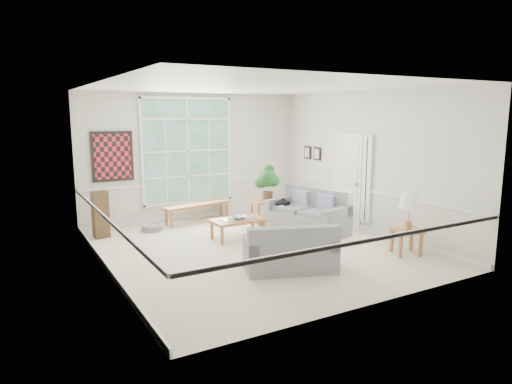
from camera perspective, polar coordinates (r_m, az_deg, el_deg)
floor at (r=8.73m, az=0.08°, el=-7.09°), size 5.50×6.00×0.01m
ceiling at (r=8.36m, az=0.08°, el=13.02°), size 5.50×6.00×0.02m
wall_back at (r=11.10m, az=-7.64°, el=4.40°), size 5.50×0.02×3.00m
wall_front at (r=6.02m, az=14.39°, el=-0.39°), size 5.50×0.02×3.00m
wall_left at (r=7.45m, az=-18.61°, el=1.32°), size 0.02×6.00×3.00m
wall_right at (r=10.06m, az=13.85°, el=3.64°), size 0.02×6.00×3.00m
window_back at (r=10.98m, az=-8.55°, el=5.10°), size 2.30×0.08×2.40m
entry_door at (r=10.52m, az=11.35°, el=1.53°), size 0.08×0.90×2.10m
door_sidelight at (r=10.05m, az=13.72°, el=1.63°), size 0.08×0.26×1.90m
wall_art at (r=10.47m, az=-17.51°, el=4.26°), size 0.90×0.06×1.10m
wall_frame_near at (r=11.35m, az=7.62°, el=4.77°), size 0.04×0.26×0.32m
wall_frame_far at (r=11.67m, az=6.43°, el=4.93°), size 0.04×0.26×0.32m
loveseat_right at (r=9.82m, az=6.39°, el=-2.38°), size 1.30×1.90×0.94m
loveseat_front at (r=7.49m, az=4.26°, el=-6.80°), size 1.63×1.22×0.79m
coffee_table at (r=9.36m, az=-2.27°, el=-4.60°), size 1.11×0.62×0.41m
pewter_bowl at (r=9.26m, az=-2.19°, el=-3.17°), size 0.45×0.45×0.09m
window_bench at (r=10.94m, az=-7.29°, el=-2.53°), size 1.80×0.70×0.41m
end_table at (r=10.64m, az=0.94°, el=-2.48°), size 0.59×0.59×0.53m
houseplant at (r=10.50m, az=1.44°, el=1.18°), size 0.57×0.57×0.84m
side_table at (r=8.75m, az=18.25°, el=-5.88°), size 0.62×0.62×0.48m
table_lamp at (r=8.53m, az=18.63°, el=-2.26°), size 0.40×0.40×0.69m
pet_bed at (r=10.26m, az=-12.87°, el=-4.32°), size 0.57×0.57×0.14m
floor_speaker at (r=9.89m, az=-18.87°, el=-2.68°), size 0.33×0.27×0.97m
cat at (r=10.12m, az=3.37°, el=-1.42°), size 0.40×0.31×0.17m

